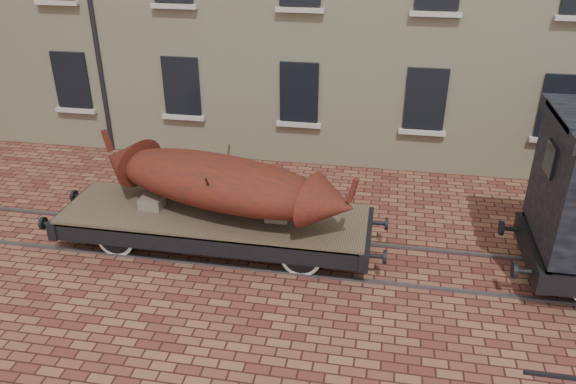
# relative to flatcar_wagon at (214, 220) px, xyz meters

# --- Properties ---
(ground) EXTENTS (90.00, 90.00, 0.00)m
(ground) POSITION_rel_flatcar_wagon_xyz_m (3.57, 0.00, -0.71)
(ground) COLOR #50221D
(rail_track) EXTENTS (30.00, 1.52, 0.06)m
(rail_track) POSITION_rel_flatcar_wagon_xyz_m (3.57, 0.00, -0.68)
(rail_track) COLOR #59595E
(rail_track) RESTS_ON ground
(flatcar_wagon) EXTENTS (7.56, 2.05, 1.14)m
(flatcar_wagon) POSITION_rel_flatcar_wagon_xyz_m (0.00, 0.00, 0.00)
(flatcar_wagon) COLOR brown
(flatcar_wagon) RESTS_ON ground
(iron_boat) EXTENTS (6.08, 2.97, 1.49)m
(iron_boat) POSITION_rel_flatcar_wagon_xyz_m (0.17, -0.00, 0.96)
(iron_boat) COLOR #621A0E
(iron_boat) RESTS_ON flatcar_wagon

